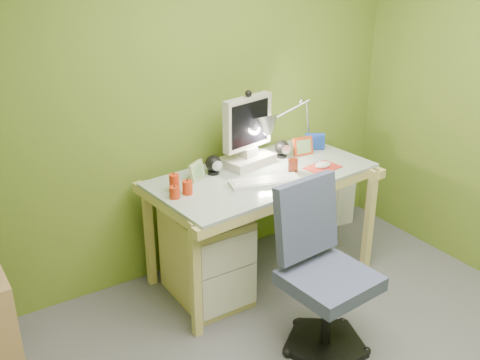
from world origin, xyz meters
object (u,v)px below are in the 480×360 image
desk (262,226)px  monitor (247,130)px  task_chair (330,279)px  radiator (331,203)px  desk_lamp (302,113)px

desk → monitor: monitor is taller
task_chair → radiator: size_ratio=2.58×
desk → task_chair: 0.82m
radiator → task_chair: bearing=-123.9°
task_chair → desk: bearing=76.7°
monitor → desk_lamp: size_ratio=0.86×
task_chair → radiator: bearing=42.9°
desk → task_chair: size_ratio=1.55×
desk_lamp → task_chair: (-0.57, -0.99, -0.58)m
task_chair → radiator: (1.02, 1.13, -0.28)m
desk_lamp → radiator: bearing=9.6°
monitor → desk_lamp: desk_lamp is taller
desk → radiator: (0.90, 0.32, -0.20)m
monitor → task_chair: (-0.12, -0.99, -0.54)m
desk → monitor: bearing=84.8°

